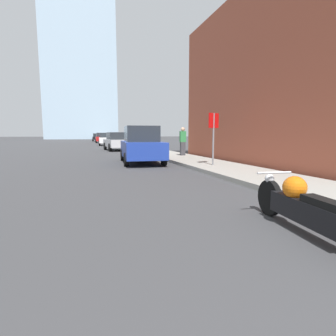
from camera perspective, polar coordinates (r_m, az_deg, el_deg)
sidewalk at (r=38.46m, az=-9.93°, el=5.18°), size 2.40×240.00×0.15m
distant_tower at (r=101.15m, az=-18.93°, el=25.79°), size 21.87×21.87×68.30m
motorcycle at (r=4.23m, az=27.55°, el=-7.46°), size 0.63×2.47×0.80m
parked_car_blue at (r=13.15m, az=-5.83°, el=4.95°), size 2.18×4.53×1.82m
parked_car_silver at (r=23.88m, az=-11.16°, el=5.72°), size 2.04×4.47×1.61m
parked_car_white at (r=35.72m, az=-13.44°, el=6.14°), size 1.93×3.88×1.62m
parked_car_red at (r=47.12m, az=-14.35°, el=6.38°), size 1.99×4.37×1.73m
parked_car_black at (r=58.58m, az=-15.23°, el=6.46°), size 1.92×4.08×1.66m
stop_sign at (r=11.05m, az=9.88°, el=8.19°), size 0.57×0.26×2.13m
pedestrian at (r=15.99m, az=3.23°, el=5.89°), size 0.36×0.24×1.70m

